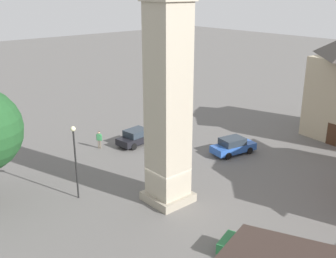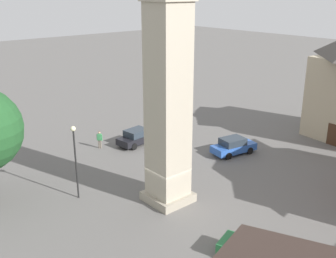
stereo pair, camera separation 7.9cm
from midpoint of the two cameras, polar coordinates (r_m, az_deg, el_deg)
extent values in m
plane|color=#605E5B|center=(29.11, 0.08, -9.99)|extent=(200.00, 200.00, 0.00)
cube|color=gray|center=(28.97, 0.08, -9.47)|extent=(2.88, 2.88, 0.60)
cube|color=#ADA38E|center=(26.41, 0.09, 3.46)|extent=(2.31, 2.31, 12.87)
cube|color=black|center=(38.91, -4.22, -1.32)|extent=(2.15, 4.26, 0.64)
cube|color=#28333D|center=(38.60, -4.41, -0.52)|extent=(1.79, 2.26, 0.64)
cylinder|color=black|center=(40.34, -3.72, -0.96)|extent=(0.29, 0.66, 0.64)
cylinder|color=black|center=(39.26, -2.11, -1.51)|extent=(0.29, 0.66, 0.64)
cylinder|color=black|center=(38.80, -6.35, -1.88)|extent=(0.29, 0.66, 0.64)
cylinder|color=black|center=(37.68, -4.75, -2.48)|extent=(0.29, 0.66, 0.64)
cube|color=black|center=(40.30, -2.12, -0.88)|extent=(1.67, 0.31, 0.16)
cube|color=#236B38|center=(23.51, 12.44, -16.69)|extent=(4.43, 2.89, 0.64)
cube|color=#28333D|center=(23.19, 12.19, -15.35)|extent=(2.48, 2.14, 0.64)
cylinder|color=black|center=(24.05, 15.94, -16.90)|extent=(0.68, 0.41, 0.64)
cylinder|color=black|center=(24.60, 10.24, -15.50)|extent=(0.68, 0.41, 0.64)
cylinder|color=black|center=(23.37, 8.74, -17.49)|extent=(0.68, 0.41, 0.64)
cube|color=#2D5BB7|center=(37.07, 9.29, -2.60)|extent=(2.42, 4.34, 0.64)
cube|color=#28333D|center=(36.76, 9.16, -1.75)|extent=(1.92, 2.35, 0.64)
cylinder|color=black|center=(38.48, 9.94, -2.24)|extent=(0.33, 0.67, 0.64)
cylinder|color=black|center=(37.37, 11.50, -3.01)|extent=(0.33, 0.67, 0.64)
cylinder|color=black|center=(37.03, 7.01, -2.96)|extent=(0.33, 0.67, 0.64)
cylinder|color=black|center=(35.87, 8.54, -3.78)|extent=(0.33, 0.67, 0.64)
cube|color=black|center=(38.40, 11.61, -2.32)|extent=(1.66, 0.42, 0.16)
cylinder|color=#706656|center=(38.39, -9.39, -2.12)|extent=(0.13, 0.13, 0.82)
cylinder|color=#706656|center=(38.45, -9.64, -2.09)|extent=(0.13, 0.13, 0.82)
cube|color=#3F9959|center=(38.17, -9.57, -1.11)|extent=(0.42, 0.39, 0.60)
cylinder|color=#3F9959|center=(38.10, -9.24, -1.21)|extent=(0.09, 0.09, 0.60)
cylinder|color=#3F9959|center=(38.28, -9.89, -1.15)|extent=(0.09, 0.09, 0.60)
sphere|color=tan|center=(38.02, -9.61, -0.48)|extent=(0.22, 0.22, 0.22)
sphere|color=black|center=(38.02, -9.60, -0.44)|extent=(0.20, 0.20, 0.20)
cube|color=#422819|center=(41.49, 22.21, -0.75)|extent=(1.10, 0.20, 2.10)
cylinder|color=black|center=(29.03, -12.74, -5.01)|extent=(0.12, 0.12, 5.05)
sphere|color=beige|center=(28.05, -13.14, 0.03)|extent=(0.36, 0.36, 0.36)
camera|label=1|loc=(0.04, -89.92, 0.03)|focal=43.28mm
camera|label=2|loc=(0.04, 90.08, -0.03)|focal=43.28mm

